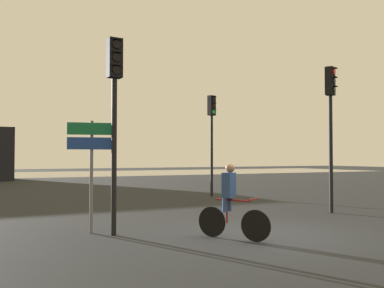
# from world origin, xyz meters

# --- Properties ---
(ground_plane) EXTENTS (120.00, 120.00, 0.00)m
(ground_plane) POSITION_xyz_m (0.00, 0.00, 0.00)
(ground_plane) COLOR black
(water_strip) EXTENTS (80.00, 16.00, 0.01)m
(water_strip) POSITION_xyz_m (0.00, 38.24, 0.00)
(water_strip) COLOR gray
(water_strip) RESTS_ON ground
(traffic_light_far_right) EXTENTS (0.38, 0.40, 4.54)m
(traffic_light_far_right) POSITION_xyz_m (3.42, 8.92, 3.15)
(traffic_light_far_right) COLOR black
(traffic_light_far_right) RESTS_ON ground
(traffic_light_near_right) EXTENTS (0.40, 0.42, 4.62)m
(traffic_light_near_right) POSITION_xyz_m (4.02, 2.20, 3.20)
(traffic_light_near_right) COLOR black
(traffic_light_near_right) RESTS_ON ground
(traffic_light_near_left) EXTENTS (0.34, 0.35, 4.45)m
(traffic_light_near_left) POSITION_xyz_m (-3.20, 1.44, 3.09)
(traffic_light_near_left) COLOR black
(traffic_light_near_left) RESTS_ON ground
(direction_sign_post) EXTENTS (1.08, 0.26, 2.60)m
(direction_sign_post) POSITION_xyz_m (-3.61, 1.92, 1.79)
(direction_sign_post) COLOR slate
(direction_sign_post) RESTS_ON ground
(cyclist) EXTENTS (0.92, 1.49, 1.62)m
(cyclist) POSITION_xyz_m (-1.07, -0.07, 0.82)
(cyclist) COLOR black
(cyclist) RESTS_ON ground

